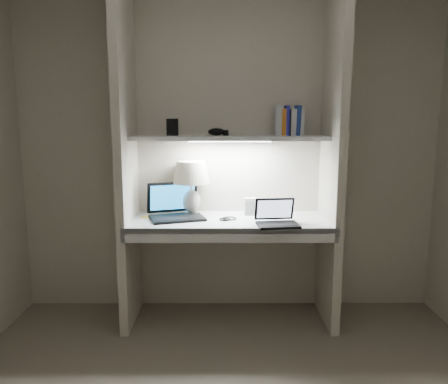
{
  "coord_description": "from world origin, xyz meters",
  "views": [
    {
      "loc": [
        -0.05,
        -1.86,
        1.49
      ],
      "look_at": [
        -0.04,
        1.05,
        1.0
      ],
      "focal_mm": 35.0,
      "sensor_mm": 36.0,
      "label": 1
    }
  ],
  "objects_px": {
    "laptop_main": "(175,210)",
    "book_row": "(289,121)",
    "speaker": "(251,206)",
    "table_lamp": "(191,179)",
    "laptop_netbook": "(277,219)"
  },
  "relations": [
    {
      "from": "laptop_main",
      "to": "book_row",
      "type": "relative_size",
      "value": 2.11
    },
    {
      "from": "speaker",
      "to": "laptop_main",
      "type": "bearing_deg",
      "value": -174.68
    },
    {
      "from": "table_lamp",
      "to": "laptop_netbook",
      "type": "height_order",
      "value": "table_lamp"
    },
    {
      "from": "table_lamp",
      "to": "laptop_netbook",
      "type": "xyz_separation_m",
      "value": [
        0.6,
        -0.33,
        -0.23
      ]
    },
    {
      "from": "laptop_main",
      "to": "speaker",
      "type": "distance_m",
      "value": 0.57
    },
    {
      "from": "laptop_netbook",
      "to": "book_row",
      "type": "relative_size",
      "value": 1.37
    },
    {
      "from": "laptop_netbook",
      "to": "speaker",
      "type": "xyz_separation_m",
      "value": [
        -0.16,
        0.32,
        0.02
      ]
    },
    {
      "from": "speaker",
      "to": "laptop_netbook",
      "type": "bearing_deg",
      "value": -67.81
    },
    {
      "from": "laptop_main",
      "to": "laptop_netbook",
      "type": "height_order",
      "value": "laptop_main"
    },
    {
      "from": "speaker",
      "to": "table_lamp",
      "type": "bearing_deg",
      "value": 174.39
    },
    {
      "from": "laptop_netbook",
      "to": "laptop_main",
      "type": "bearing_deg",
      "value": 156.18
    },
    {
      "from": "table_lamp",
      "to": "laptop_netbook",
      "type": "relative_size",
      "value": 1.36
    },
    {
      "from": "table_lamp",
      "to": "laptop_netbook",
      "type": "distance_m",
      "value": 0.73
    },
    {
      "from": "table_lamp",
      "to": "speaker",
      "type": "distance_m",
      "value": 0.49
    },
    {
      "from": "laptop_netbook",
      "to": "book_row",
      "type": "xyz_separation_m",
      "value": [
        0.12,
        0.34,
        0.66
      ]
    }
  ]
}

